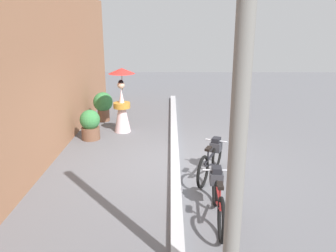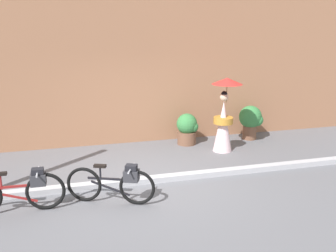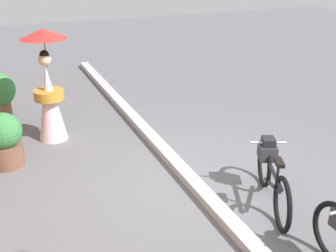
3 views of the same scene
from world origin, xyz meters
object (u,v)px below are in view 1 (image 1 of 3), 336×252
(bicycle_far_side, at_px, (212,158))
(potted_plant_by_door, at_px, (91,124))
(person_with_parasol, at_px, (122,101))
(utility_pole, at_px, (240,103))
(bicycle_near_officer, at_px, (218,196))
(potted_plant_small, at_px, (104,104))

(bicycle_far_side, relative_size, potted_plant_by_door, 1.84)
(person_with_parasol, distance_m, utility_pole, 7.04)
(bicycle_near_officer, distance_m, person_with_parasol, 5.22)
(person_with_parasol, bearing_deg, potted_plant_small, 33.74)
(potted_plant_small, xyz_separation_m, utility_pole, (-7.72, -2.85, 1.84))
(potted_plant_small, bearing_deg, bicycle_far_side, -144.15)
(bicycle_near_officer, bearing_deg, person_with_parasol, 24.96)
(bicycle_near_officer, distance_m, potted_plant_small, 6.58)
(potted_plant_by_door, bearing_deg, utility_pole, -153.90)
(potted_plant_by_door, xyz_separation_m, potted_plant_small, (1.86, -0.02, 0.12))
(potted_plant_by_door, relative_size, utility_pole, 0.17)
(bicycle_far_side, height_order, utility_pole, utility_pole)
(bicycle_far_side, height_order, person_with_parasol, person_with_parasol)
(person_with_parasol, height_order, potted_plant_by_door, person_with_parasol)
(utility_pole, bearing_deg, bicycle_near_officer, -3.43)
(bicycle_near_officer, xyz_separation_m, potted_plant_small, (5.87, 2.96, 0.15))
(bicycle_near_officer, height_order, potted_plant_small, potted_plant_small)
(bicycle_far_side, relative_size, person_with_parasol, 0.82)
(potted_plant_by_door, bearing_deg, potted_plant_small, -0.49)
(bicycle_far_side, bearing_deg, potted_plant_small, 35.85)
(bicycle_far_side, xyz_separation_m, utility_pole, (-3.49, 0.20, 2.00))
(potted_plant_by_door, distance_m, potted_plant_small, 1.86)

